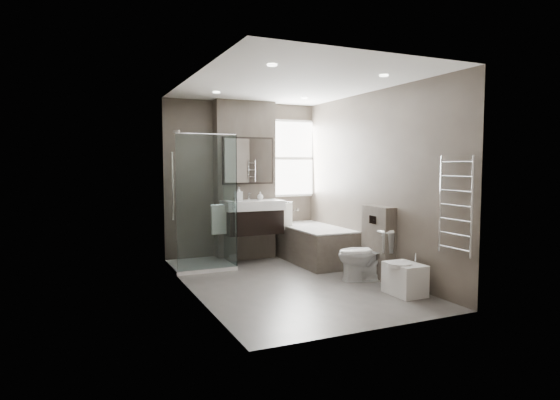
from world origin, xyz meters
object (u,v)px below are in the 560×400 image
toilet (364,254)px  bidet (404,278)px  vanity (252,217)px  bathtub (313,242)px

toilet → bidet: toilet is taller
bidet → vanity: bearing=112.3°
toilet → vanity: bearing=-131.8°
vanity → toilet: (0.97, -1.69, -0.38)m
vanity → bidet: 2.73m
vanity → bidet: vanity is taller
vanity → toilet: bearing=-60.1°
bathtub → bidet: bearing=-87.6°
bathtub → bidet: size_ratio=3.22×
vanity → bathtub: bearing=-19.4°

